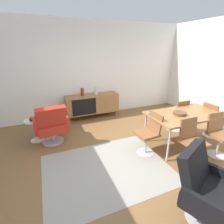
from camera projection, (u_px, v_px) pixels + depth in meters
The scene contains 17 objects.
ground_plane at pixel (125, 159), 3.31m from camera, with size 8.32×8.32×0.00m, color brown.
wall_back at pixel (87, 71), 5.05m from camera, with size 6.80×0.12×2.80m, color white.
sideboard at pixel (92, 104), 5.14m from camera, with size 1.60×0.45×0.72m.
vase_cobalt at pixel (96, 92), 5.06m from camera, with size 0.12×0.12×0.24m.
vase_sculptural_dark at pixel (82, 92), 4.90m from camera, with size 0.09×0.09×0.23m.
dining_table at pixel (185, 115), 3.59m from camera, with size 1.60×0.90×0.74m.
wooden_bowl_on_table at pixel (180, 113), 3.49m from camera, with size 0.26×0.26×0.06m, color brown.
dining_chair_front_right at pixel (218, 133), 3.32m from camera, with size 0.42×0.45×0.86m.
dining_chair_near_window at pixel (149, 132), 3.36m from camera, with size 0.45×0.42×0.86m.
dining_chair_front_left at pixel (192, 140), 3.07m from camera, with size 0.40×0.43×0.86m.
dining_chair_back_right at pixel (178, 114), 4.28m from camera, with size 0.40×0.43×0.86m.
dining_chair_far_end at pixel (212, 119), 3.99m from camera, with size 0.42×0.40×0.86m.
lounge_chair_red at pixel (51, 124), 3.70m from camera, with size 0.77×0.71×0.95m.
armchair_black_shell at pixel (206, 188), 2.03m from camera, with size 0.86×0.84×0.95m.
side_table_round at pixel (36, 128), 3.87m from camera, with size 0.44×0.44×0.52m.
fruit_bowl at pixel (34, 118), 3.79m from camera, with size 0.20×0.20×0.11m.
area_rug at pixel (107, 168), 3.04m from camera, with size 2.20×1.70×0.01m, color gray.
Camera 1 is at (-1.29, -2.45, 2.06)m, focal length 26.87 mm.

